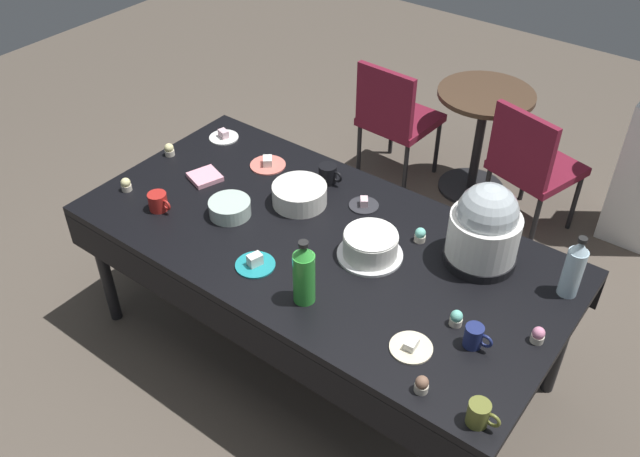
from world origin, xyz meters
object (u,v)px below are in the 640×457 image
at_px(slow_cooker, 485,228).
at_px(cupcake_rose, 456,318).
at_px(dessert_plate_teal, 255,263).
at_px(coffee_mug_navy, 474,337).
at_px(coffee_mug_red, 158,202).
at_px(coffee_mug_black, 328,174).
at_px(ceramic_snack_bowl, 300,195).
at_px(cupcake_berry, 420,235).
at_px(soda_bottle_water, 574,268).
at_px(maroon_chair_right, 531,162).
at_px(cupcake_lemon, 169,150).
at_px(maroon_chair_left, 395,115).
at_px(cupcake_vanilla, 538,335).
at_px(potluck_table, 320,248).
at_px(dessert_plate_cream, 411,347).
at_px(round_cafe_table, 481,124).
at_px(cupcake_mint, 422,385).
at_px(soda_bottle_lime_soda, 304,274).
at_px(dessert_plate_charcoal, 364,204).
at_px(glass_salad_bowl, 230,208).
at_px(coffee_mug_olive, 479,414).
at_px(cupcake_cocoa, 126,185).
at_px(dessert_plate_white, 224,136).
at_px(dessert_plate_coral, 268,164).
at_px(frosted_layer_cake, 370,245).

bearing_deg(slow_cooker, cupcake_rose, -75.89).
xyz_separation_m(dessert_plate_teal, coffee_mug_navy, (0.94, 0.15, 0.03)).
xyz_separation_m(coffee_mug_red, coffee_mug_black, (0.50, 0.65, 0.00)).
xyz_separation_m(ceramic_snack_bowl, cupcake_berry, (0.60, 0.10, -0.02)).
relative_size(soda_bottle_water, maroon_chair_right, 0.34).
bearing_deg(cupcake_lemon, coffee_mug_black, 20.41).
xyz_separation_m(cupcake_berry, maroon_chair_left, (-0.92, 1.29, -0.29)).
xyz_separation_m(slow_cooker, cupcake_vanilla, (0.38, -0.28, -0.14)).
relative_size(slow_cooker, maroon_chair_right, 0.44).
distance_m(potluck_table, slow_cooker, 0.73).
bearing_deg(maroon_chair_left, ceramic_snack_bowl, -76.93).
height_order(dessert_plate_cream, cupcake_berry, cupcake_berry).
bearing_deg(round_cafe_table, cupcake_vanilla, -58.92).
height_order(cupcake_rose, round_cafe_table, cupcake_rose).
height_order(ceramic_snack_bowl, soda_bottle_water, soda_bottle_water).
xyz_separation_m(dessert_plate_teal, cupcake_mint, (0.89, -0.14, 0.02)).
bearing_deg(soda_bottle_water, soda_bottle_lime_soda, -140.99).
bearing_deg(dessert_plate_charcoal, coffee_mug_black, 166.62).
bearing_deg(round_cafe_table, coffee_mug_black, -97.26).
relative_size(dessert_plate_teal, cupcake_vanilla, 2.52).
height_order(cupcake_rose, maroon_chair_right, maroon_chair_right).
bearing_deg(slow_cooker, dessert_plate_charcoal, 177.81).
distance_m(dessert_plate_teal, coffee_mug_red, 0.62).
distance_m(glass_salad_bowl, dessert_plate_teal, 0.38).
height_order(cupcake_berry, coffee_mug_olive, coffee_mug_olive).
distance_m(glass_salad_bowl, ceramic_snack_bowl, 0.33).
bearing_deg(cupcake_vanilla, coffee_mug_olive, -91.56).
relative_size(glass_salad_bowl, cupcake_cocoa, 2.88).
bearing_deg(cupcake_lemon, round_cafe_table, 59.91).
relative_size(cupcake_vanilla, coffee_mug_navy, 0.61).
distance_m(dessert_plate_white, coffee_mug_olive, 2.09).
distance_m(cupcake_cocoa, soda_bottle_water, 2.06).
bearing_deg(coffee_mug_black, cupcake_mint, -39.24).
height_order(glass_salad_bowl, cupcake_lemon, glass_salad_bowl).
relative_size(dessert_plate_coral, round_cafe_table, 0.25).
relative_size(slow_cooker, coffee_mug_navy, 3.38).
xyz_separation_m(dessert_plate_white, soda_bottle_lime_soda, (1.11, -0.71, 0.13)).
height_order(glass_salad_bowl, coffee_mug_olive, coffee_mug_olive).
bearing_deg(glass_salad_bowl, soda_bottle_lime_soda, -20.53).
height_order(slow_cooker, coffee_mug_black, slow_cooker).
relative_size(dessert_plate_charcoal, soda_bottle_water, 0.50).
distance_m(ceramic_snack_bowl, dessert_plate_coral, 0.36).
xyz_separation_m(glass_salad_bowl, cupcake_cocoa, (-0.53, -0.16, -0.00)).
height_order(ceramic_snack_bowl, coffee_mug_olive, ceramic_snack_bowl).
relative_size(frosted_layer_cake, glass_salad_bowl, 1.46).
xyz_separation_m(soda_bottle_water, coffee_mug_navy, (-0.17, -0.48, -0.08)).
height_order(dessert_plate_white, cupcake_rose, cupcake_rose).
height_order(slow_cooker, coffee_mug_olive, slow_cooker).
relative_size(potluck_table, cupcake_mint, 32.59).
bearing_deg(dessert_plate_charcoal, potluck_table, -94.75).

